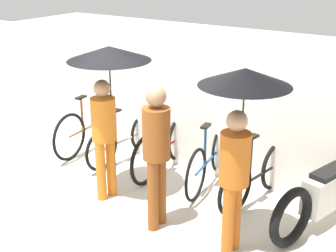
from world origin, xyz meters
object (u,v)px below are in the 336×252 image
object	(u,v)px
parked_bicycle_2	(164,147)
parked_bicycle_4	(257,176)
parked_bicycle_1	(124,139)
parked_bicycle_3	(209,159)
pedestrian_leading	(107,79)
motorcycle	(328,193)
parked_bicycle_0	(90,126)
pedestrian_trailing	(241,114)
pedestrian_center	(156,147)

from	to	relation	value
parked_bicycle_2	parked_bicycle_4	bearing A→B (deg)	-95.82
parked_bicycle_1	parked_bicycle_2	xyz separation A→B (m)	(0.76, 0.01, 0.04)
parked_bicycle_1	parked_bicycle_3	size ratio (longest dim) A/B	0.96
pedestrian_leading	motorcycle	size ratio (longest dim) A/B	0.96
parked_bicycle_0	pedestrian_trailing	xyz separation A→B (m)	(3.27, -1.22, 1.18)
parked_bicycle_0	pedestrian_leading	world-z (taller)	pedestrian_leading
pedestrian_leading	pedestrian_trailing	distance (m)	1.94
parked_bicycle_1	parked_bicycle_4	xyz separation A→B (m)	(2.27, -0.07, 0.02)
parked_bicycle_2	pedestrian_leading	bearing A→B (deg)	166.80
motorcycle	pedestrian_leading	bearing A→B (deg)	124.28
parked_bicycle_3	pedestrian_trailing	xyz separation A→B (m)	(0.99, -1.20, 1.20)
parked_bicycle_4	motorcycle	distance (m)	0.93
parked_bicycle_1	motorcycle	bearing A→B (deg)	-88.09
parked_bicycle_4	motorcycle	world-z (taller)	parked_bicycle_4
pedestrian_trailing	parked_bicycle_4	bearing A→B (deg)	100.05
parked_bicycle_4	pedestrian_leading	xyz separation A→B (m)	(-1.70, -0.92, 1.25)
pedestrian_leading	parked_bicycle_4	bearing A→B (deg)	36.43
parked_bicycle_0	pedestrian_leading	xyz separation A→B (m)	(1.34, -1.03, 1.22)
parked_bicycle_0	motorcycle	xyz separation A→B (m)	(3.96, -0.14, 0.01)
parked_bicycle_2	pedestrian_trailing	size ratio (longest dim) A/B	0.84
parked_bicycle_1	parked_bicycle_4	distance (m)	2.28
parked_bicycle_0	pedestrian_leading	bearing A→B (deg)	-132.83
parked_bicycle_1	parked_bicycle_3	xyz separation A→B (m)	(1.51, 0.02, 0.04)
pedestrian_leading	pedestrian_center	xyz separation A→B (m)	(0.96, -0.30, -0.59)
parked_bicycle_0	pedestrian_trailing	distance (m)	3.69
parked_bicycle_1	pedestrian_center	world-z (taller)	pedestrian_center
parked_bicycle_4	pedestrian_center	size ratio (longest dim) A/B	0.94
motorcycle	pedestrian_center	bearing A→B (deg)	141.19
parked_bicycle_0	parked_bicycle_3	size ratio (longest dim) A/B	1.06
parked_bicycle_1	parked_bicycle_2	bearing A→B (deg)	-85.80
parked_bicycle_0	motorcycle	bearing A→B (deg)	-97.29
parked_bicycle_4	parked_bicycle_3	bearing A→B (deg)	92.40
pedestrian_center	motorcycle	xyz separation A→B (m)	(1.66, 1.19, -0.63)
pedestrian_leading	motorcycle	bearing A→B (deg)	26.65
parked_bicycle_2	parked_bicycle_0	bearing A→B (deg)	85.59
pedestrian_center	pedestrian_trailing	size ratio (longest dim) A/B	0.86
parked_bicycle_3	pedestrian_trailing	distance (m)	1.97
parked_bicycle_2	pedestrian_center	size ratio (longest dim) A/B	0.99
parked_bicycle_4	motorcycle	xyz separation A→B (m)	(0.93, -0.03, 0.04)
pedestrian_center	parked_bicycle_2	bearing A→B (deg)	117.14
pedestrian_center	parked_bicycle_1	bearing A→B (deg)	136.10
parked_bicycle_2	motorcycle	world-z (taller)	parked_bicycle_2
pedestrian_leading	parked_bicycle_2	bearing A→B (deg)	87.77
parked_bicycle_3	pedestrian_center	bearing A→B (deg)	171.68
parked_bicycle_0	parked_bicycle_4	size ratio (longest dim) A/B	1.10
parked_bicycle_3	pedestrian_leading	distance (m)	1.85
pedestrian_leading	parked_bicycle_0	bearing A→B (deg)	150.34
pedestrian_center	motorcycle	size ratio (longest dim) A/B	0.83
parked_bicycle_4	pedestrian_center	xyz separation A→B (m)	(-0.74, -1.22, 0.67)
parked_bicycle_1	parked_bicycle_3	distance (m)	1.52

